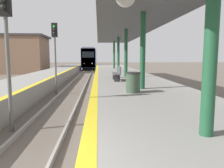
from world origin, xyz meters
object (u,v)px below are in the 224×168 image
at_px(train, 90,58).
at_px(signal_mid, 55,45).
at_px(bench, 117,73).
at_px(signal_near, 6,33).
at_px(trash_bin, 133,82).

relative_size(train, signal_mid, 3.65).
distance_m(train, bench, 34.30).
bearing_deg(signal_near, signal_mid, 89.22).
relative_size(signal_near, trash_bin, 5.44).
height_order(train, signal_near, signal_near).
height_order(trash_bin, bench, bench).
bearing_deg(bench, trash_bin, -86.92).
distance_m(train, trash_bin, 39.02).
relative_size(signal_near, signal_mid, 1.00).
bearing_deg(bench, signal_mid, 167.74).
xyz_separation_m(signal_near, trash_bin, (4.36, 1.73, -1.82)).
relative_size(signal_near, bench, 2.89).
bearing_deg(train, signal_mid, -91.70).
xyz_separation_m(train, signal_mid, (-0.99, -33.29, 1.07)).
xyz_separation_m(train, signal_near, (-1.09, -40.61, 1.07)).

